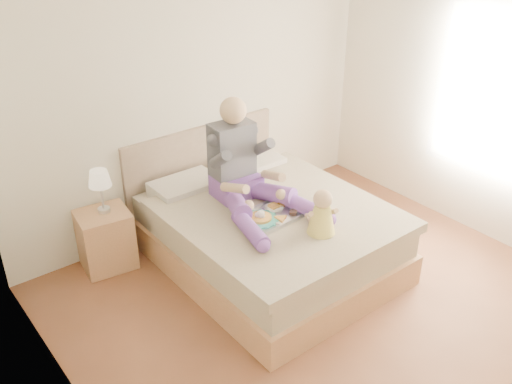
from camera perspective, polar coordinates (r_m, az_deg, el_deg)
room at (r=3.98m, az=11.52°, el=4.71°), size 4.02×4.22×2.71m
bed at (r=5.17m, az=0.73°, el=-3.79°), size 1.70×2.18×1.00m
nightstand at (r=5.29m, az=-14.78°, el=-4.62°), size 0.50×0.45×0.54m
lamp at (r=5.03m, az=-15.37°, el=1.09°), size 0.20×0.20×0.40m
adult at (r=4.90m, az=-1.12°, el=1.91°), size 0.79×1.14×0.94m
tray at (r=4.77m, az=1.30°, el=-2.22°), size 0.51×0.42×0.14m
baby at (r=4.55m, az=6.56°, el=-2.29°), size 0.29×0.34×0.38m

